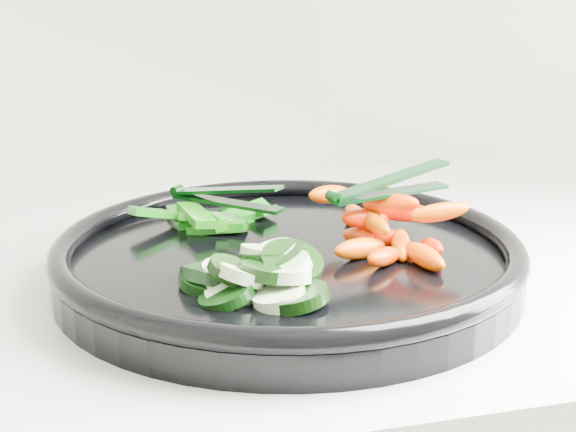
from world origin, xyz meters
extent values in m
cylinder|color=black|center=(-0.49, 1.62, 0.94)|extent=(0.40, 0.40, 0.02)
torus|color=black|center=(-0.49, 1.62, 0.96)|extent=(0.40, 0.40, 0.02)
cylinder|color=black|center=(-0.56, 1.53, 0.96)|extent=(0.05, 0.05, 0.02)
cylinder|color=#DDF2C2|center=(-0.56, 1.54, 0.96)|extent=(0.05, 0.05, 0.02)
cylinder|color=black|center=(-0.57, 1.56, 0.96)|extent=(0.06, 0.06, 0.03)
cylinder|color=beige|center=(-0.55, 1.57, 0.96)|extent=(0.04, 0.04, 0.02)
cylinder|color=black|center=(-0.55, 1.57, 0.96)|extent=(0.05, 0.05, 0.03)
cylinder|color=#D0F3C2|center=(-0.55, 1.56, 0.96)|extent=(0.04, 0.04, 0.02)
cylinder|color=black|center=(-0.52, 1.52, 0.96)|extent=(0.06, 0.06, 0.02)
cylinder|color=#E2F7C5|center=(-0.53, 1.52, 0.96)|extent=(0.05, 0.05, 0.02)
cylinder|color=black|center=(-0.53, 1.59, 0.96)|extent=(0.05, 0.05, 0.02)
cylinder|color=beige|center=(-0.54, 1.58, 0.96)|extent=(0.03, 0.03, 0.02)
cylinder|color=black|center=(-0.56, 1.57, 0.96)|extent=(0.06, 0.06, 0.02)
cylinder|color=beige|center=(-0.56, 1.57, 0.96)|extent=(0.05, 0.05, 0.01)
cylinder|color=black|center=(-0.57, 1.56, 0.96)|extent=(0.06, 0.06, 0.02)
cylinder|color=#B7D0A6|center=(-0.55, 1.57, 0.96)|extent=(0.05, 0.05, 0.02)
cylinder|color=black|center=(-0.55, 1.57, 0.96)|extent=(0.06, 0.06, 0.03)
cylinder|color=beige|center=(-0.56, 1.56, 0.96)|extent=(0.04, 0.04, 0.02)
cylinder|color=black|center=(-0.52, 1.57, 0.97)|extent=(0.06, 0.06, 0.03)
cylinder|color=beige|center=(-0.51, 1.55, 0.97)|extent=(0.05, 0.05, 0.02)
cylinder|color=black|center=(-0.52, 1.57, 0.97)|extent=(0.04, 0.04, 0.02)
cylinder|color=beige|center=(-0.52, 1.58, 0.97)|extent=(0.05, 0.05, 0.02)
cylinder|color=black|center=(-0.55, 1.55, 0.97)|extent=(0.05, 0.05, 0.03)
cylinder|color=beige|center=(-0.55, 1.54, 0.97)|extent=(0.04, 0.04, 0.02)
cylinder|color=black|center=(-0.51, 1.56, 0.97)|extent=(0.07, 0.06, 0.03)
cylinder|color=#D9EDBD|center=(-0.52, 1.56, 0.97)|extent=(0.05, 0.04, 0.03)
cylinder|color=black|center=(-0.51, 1.58, 0.97)|extent=(0.04, 0.04, 0.02)
cylinder|color=#D5F5C4|center=(-0.52, 1.57, 0.97)|extent=(0.04, 0.04, 0.02)
cylinder|color=black|center=(-0.53, 1.54, 0.97)|extent=(0.07, 0.07, 0.02)
cylinder|color=beige|center=(-0.52, 1.53, 0.97)|extent=(0.04, 0.04, 0.02)
ellipsoid|color=#FF6600|center=(-0.41, 1.59, 0.96)|extent=(0.03, 0.05, 0.03)
ellipsoid|color=#F85C00|center=(-0.44, 1.59, 0.96)|extent=(0.05, 0.04, 0.03)
ellipsoid|color=#FA4000|center=(-0.40, 1.56, 0.96)|extent=(0.03, 0.05, 0.02)
ellipsoid|color=red|center=(-0.43, 1.62, 0.96)|extent=(0.03, 0.04, 0.02)
ellipsoid|color=#F51A00|center=(-0.39, 1.58, 0.96)|extent=(0.02, 0.05, 0.03)
ellipsoid|color=#E84A00|center=(-0.42, 1.63, 0.96)|extent=(0.03, 0.04, 0.02)
ellipsoid|color=#FA5E00|center=(-0.43, 1.57, 0.96)|extent=(0.04, 0.04, 0.02)
ellipsoid|color=#FF4800|center=(-0.42, 1.61, 0.96)|extent=(0.05, 0.03, 0.02)
ellipsoid|color=#F14800|center=(-0.42, 1.67, 0.96)|extent=(0.02, 0.05, 0.02)
ellipsoid|color=#F83600|center=(-0.39, 1.65, 0.98)|extent=(0.05, 0.05, 0.03)
ellipsoid|color=#E75200|center=(-0.42, 1.62, 0.98)|extent=(0.02, 0.04, 0.02)
ellipsoid|color=#E45C00|center=(-0.43, 1.61, 0.98)|extent=(0.02, 0.05, 0.02)
ellipsoid|color=#E54B00|center=(-0.43, 1.62, 0.98)|extent=(0.06, 0.04, 0.03)
ellipsoid|color=#EB3500|center=(-0.39, 1.63, 0.98)|extent=(0.06, 0.02, 0.02)
ellipsoid|color=#FA5D00|center=(-0.41, 1.61, 0.99)|extent=(0.05, 0.05, 0.03)
ellipsoid|color=#E64B00|center=(-0.45, 1.65, 0.99)|extent=(0.05, 0.03, 0.02)
ellipsoid|color=#F86100|center=(-0.38, 1.58, 0.99)|extent=(0.05, 0.02, 0.02)
cube|color=#106309|center=(-0.54, 1.70, 0.96)|extent=(0.02, 0.06, 0.02)
cube|color=#09640D|center=(-0.52, 1.70, 0.96)|extent=(0.06, 0.05, 0.03)
cube|color=#0C6C0A|center=(-0.50, 1.73, 0.96)|extent=(0.05, 0.06, 0.02)
cube|color=#176209|center=(-0.54, 1.68, 0.96)|extent=(0.05, 0.04, 0.02)
cube|color=#0C750B|center=(-0.52, 1.71, 0.96)|extent=(0.07, 0.04, 0.02)
cube|color=#126709|center=(-0.56, 1.72, 0.96)|extent=(0.03, 0.06, 0.01)
cube|color=#126C0A|center=(-0.56, 1.72, 0.96)|extent=(0.03, 0.06, 0.03)
cube|color=#156509|center=(-0.59, 1.71, 0.97)|extent=(0.05, 0.03, 0.02)
cube|color=#1A6A0A|center=(-0.56, 1.69, 0.97)|extent=(0.03, 0.06, 0.01)
cylinder|color=black|center=(-0.46, 1.60, 1.00)|extent=(0.01, 0.01, 0.01)
cube|color=black|center=(-0.41, 1.62, 1.00)|extent=(0.11, 0.04, 0.00)
cube|color=black|center=(-0.41, 1.62, 1.01)|extent=(0.11, 0.04, 0.02)
cylinder|color=black|center=(-0.57, 1.74, 0.98)|extent=(0.01, 0.01, 0.01)
cube|color=black|center=(-0.53, 1.71, 0.97)|extent=(0.09, 0.09, 0.00)
cube|color=black|center=(-0.53, 1.71, 0.99)|extent=(0.09, 0.09, 0.02)
camera|label=1|loc=(-0.65, 1.03, 1.17)|focal=50.00mm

